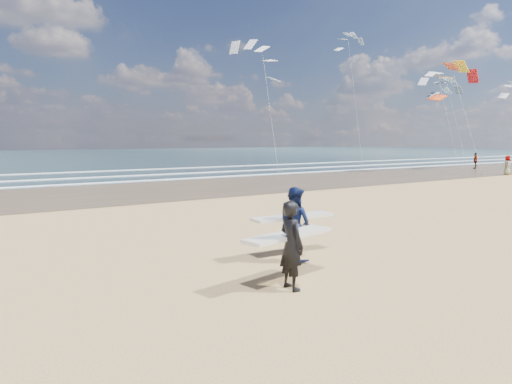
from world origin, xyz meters
TOP-DOWN VIEW (x-y plane):
  - wet_sand_strip at (20.00, 18.00)m, footprint 220.00×12.00m
  - ocean at (20.00, 72.00)m, footprint 220.00×100.00m
  - foam_breakers at (20.00, 28.10)m, footprint 220.00×11.70m
  - surfer_near at (-1.77, -0.81)m, footprint 2.26×1.15m
  - surfer_far at (-0.39, 0.84)m, footprint 2.22×1.13m
  - beachgoer_0 at (30.23, 12.12)m, footprint 0.92×0.85m
  - beachgoer_1 at (35.47, 18.06)m, footprint 0.99×0.82m
  - kite_0 at (29.57, 16.05)m, footprint 6.58×4.82m
  - kite_1 at (15.69, 25.31)m, footprint 5.61×4.72m
  - kite_2 at (43.69, 26.30)m, footprint 6.08×4.77m
  - kite_5 at (33.17, 32.51)m, footprint 4.69×4.62m
  - kite_7 at (41.39, 25.75)m, footprint 5.51×4.71m

SIDE VIEW (x-z plane):
  - wet_sand_strip at x=20.00m, z-range 0.00..0.01m
  - ocean at x=20.00m, z-range 0.00..0.02m
  - foam_breakers at x=20.00m, z-range 0.02..0.08m
  - beachgoer_0 at x=30.23m, z-range 0.00..1.58m
  - beachgoer_1 at x=35.47m, z-range 0.00..1.58m
  - surfer_near at x=-1.77m, z-range 0.02..1.77m
  - surfer_far at x=-0.39m, z-range 0.01..1.80m
  - kite_0 at x=29.57m, z-range 0.84..11.41m
  - kite_7 at x=41.39m, z-range 0.50..12.35m
  - kite_2 at x=43.69m, z-range 0.70..12.26m
  - kite_1 at x=15.69m, z-range 0.53..12.51m
  - kite_5 at x=33.17m, z-range 0.25..16.78m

